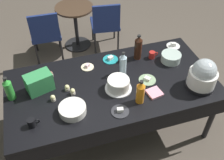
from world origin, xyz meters
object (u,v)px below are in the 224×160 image
dessert_plate_teal (110,59)px  dessert_plate_charcoal (120,111)px  slow_cooker (203,76)px  cupcake_berry (67,88)px  cupcake_vanilla (53,98)px  soda_carton (39,83)px  potluck_table (112,88)px  soda_bottle_lime_soda (9,89)px  cupcake_mint (73,92)px  glass_salad_bowl (171,57)px  coffee_mug_red (152,55)px  soda_bottle_orange_juice (140,92)px  soda_bottle_cola (138,48)px  maroon_chair_right (105,23)px  frosted_layer_cake (118,84)px  maroon_chair_left (45,32)px  soda_bottle_water (123,64)px  dessert_plate_cream (87,67)px  dessert_plate_white (173,45)px  ceramic_snack_bowl (73,110)px  round_cafe_table (75,19)px  dessert_plate_sage (147,80)px  cupcake_cocoa (51,74)px  coffee_mug_black (32,123)px

dessert_plate_teal → dessert_plate_charcoal: bearing=-100.3°
slow_cooker → cupcake_berry: size_ratio=5.05×
cupcake_vanilla → soda_carton: bearing=118.4°
potluck_table → soda_bottle_lime_soda: soda_bottle_lime_soda is taller
dessert_plate_teal → cupcake_mint: cupcake_mint is taller
potluck_table → glass_salad_bowl: glass_salad_bowl is taller
glass_salad_bowl → coffee_mug_red: (-0.18, 0.12, -0.01)m
soda_bottle_orange_juice → soda_bottle_cola: (0.23, 0.65, 0.02)m
soda_carton → maroon_chair_right: 1.89m
frosted_layer_cake → maroon_chair_right: frosted_layer_cake is taller
slow_cooker → maroon_chair_left: (-1.41, 1.92, -0.41)m
soda_bottle_water → maroon_chair_left: 1.70m
dessert_plate_cream → soda_bottle_cola: 0.62m
frosted_layer_cake → dessert_plate_white: (0.88, 0.50, -0.05)m
soda_bottle_cola → maroon_chair_left: bearing=127.0°
cupcake_mint → dessert_plate_teal: bearing=38.2°
slow_cooker → ceramic_snack_bowl: size_ratio=1.32×
frosted_layer_cake → round_cafe_table: bearing=92.6°
maroon_chair_left → potluck_table: bearing=-71.1°
dessert_plate_white → dessert_plate_sage: bearing=-139.1°
slow_cooker → potluck_table: bearing=159.9°
soda_bottle_cola → soda_bottle_lime_soda: size_ratio=1.15×
cupcake_cocoa → soda_bottle_cola: size_ratio=0.22×
cupcake_berry → frosted_layer_cake: bearing=-15.3°
ceramic_snack_bowl → maroon_chair_left: size_ratio=0.30×
cupcake_cocoa → maroon_chair_right: (0.99, 1.31, -0.29)m
potluck_table → ceramic_snack_bowl: 0.55m
slow_cooker → maroon_chair_right: bearing=103.6°
cupcake_berry → soda_bottle_water: size_ratio=0.24×
potluck_table → glass_salad_bowl: (0.76, 0.16, 0.11)m
glass_salad_bowl → cupcake_mint: glass_salad_bowl is taller
cupcake_berry → soda_bottle_cola: 0.93m
soda_bottle_lime_soda → coffee_mug_red: 1.60m
glass_salad_bowl → coffee_mug_black: bearing=-163.5°
dessert_plate_sage → cupcake_berry: cupcake_berry is taller
cupcake_mint → maroon_chair_right: 1.85m
ceramic_snack_bowl → soda_carton: soda_carton is taller
potluck_table → maroon_chair_left: 1.71m
soda_bottle_water → round_cafe_table: size_ratio=0.39×
round_cafe_table → cupcake_berry: bearing=-103.1°
glass_salad_bowl → dessert_plate_cream: 0.96m
cupcake_vanilla → cupcake_berry: bearing=32.3°
dessert_plate_white → cupcake_mint: size_ratio=2.44×
dessert_plate_cream → maroon_chair_left: bearing=105.9°
cupcake_vanilla → glass_salad_bowl: bearing=9.0°
soda_bottle_lime_soda → maroon_chair_left: bearing=73.0°
dessert_plate_white → soda_bottle_lime_soda: bearing=-170.9°
cupcake_berry → cupcake_mint: (0.04, -0.07, 0.00)m
slow_cooker → cupcake_cocoa: size_ratio=5.05×
cupcake_berry → cupcake_cocoa: (-0.13, 0.26, 0.00)m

